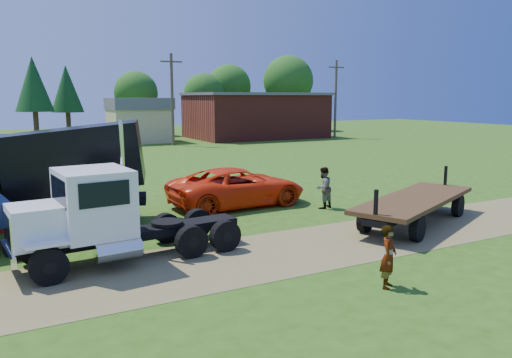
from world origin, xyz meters
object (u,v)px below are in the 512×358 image
white_semi_tractor (98,217)px  orange_pickup (238,187)px  black_dump_truck (31,169)px  flatbed_trailer (415,204)px  spectator_a (388,257)px

white_semi_tractor → orange_pickup: white_semi_tractor is taller
black_dump_truck → flatbed_trailer: black_dump_truck is taller
flatbed_trailer → spectator_a: bearing=-164.7°
white_semi_tractor → spectator_a: size_ratio=4.28×
orange_pickup → spectator_a: (-0.88, -10.44, -0.05)m
orange_pickup → flatbed_trailer: size_ratio=0.82×
white_semi_tractor → flatbed_trailer: 11.55m
black_dump_truck → spectator_a: size_ratio=5.66×
white_semi_tractor → spectator_a: (6.08, -5.31, -0.60)m
black_dump_truck → orange_pickup: bearing=13.8°
white_semi_tractor → flatbed_trailer: (11.50, -0.91, -0.62)m
orange_pickup → white_semi_tractor: bearing=123.0°
white_semi_tractor → flatbed_trailer: size_ratio=0.93×
black_dump_truck → spectator_a: black_dump_truck is taller
orange_pickup → flatbed_trailer: flatbed_trailer is taller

